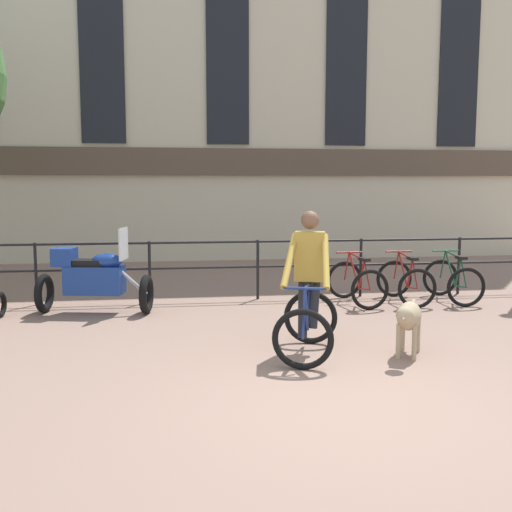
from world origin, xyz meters
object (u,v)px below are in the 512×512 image
Objects in this scene: parked_bicycle_near_lamp at (357,283)px; parked_bicycle_mid_left at (405,282)px; parked_bicycle_mid_right at (453,281)px; dog at (408,317)px; parked_motorcycle at (94,278)px; cyclist_with_bike at (308,290)px.

parked_bicycle_near_lamp and parked_bicycle_mid_left have the same top height.
parked_bicycle_mid_left is 0.98× the size of parked_bicycle_mid_right.
dog is 0.79× the size of parked_bicycle_near_lamp.
dog is at bearing 77.08° from parked_bicycle_near_lamp.
dog is 3.75m from parked_bicycle_mid_right.
parked_motorcycle is (-3.95, 2.98, 0.09)m from dog.
cyclist_with_bike is 3.18m from parked_bicycle_near_lamp.
cyclist_with_bike reaches higher than parked_motorcycle.
parked_motorcycle is 6.03m from parked_bicycle_mid_right.
parked_motorcycle is 4.31m from parked_bicycle_near_lamp.
dog is 3.14m from parked_bicycle_near_lamp.
parked_motorcycle reaches higher than parked_bicycle_mid_left.
dog is 0.51× the size of parked_motorcycle.
dog is 3.35m from parked_bicycle_mid_left.
cyclist_with_bike is at bearing -122.28° from parked_motorcycle.
parked_bicycle_mid_right is (0.86, 0.00, 0.00)m from parked_bicycle_mid_left.
parked_motorcycle is 5.17m from parked_bicycle_mid_left.
parked_bicycle_mid_left is 0.86m from parked_bicycle_mid_right.
cyclist_with_bike is at bearing 55.59° from parked_bicycle_near_lamp.
parked_bicycle_mid_left is at bearing 97.58° from dog.
parked_bicycle_near_lamp is at bearing 0.48° from parked_bicycle_mid_left.
parked_bicycle_near_lamp is 1.04× the size of parked_bicycle_mid_right.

